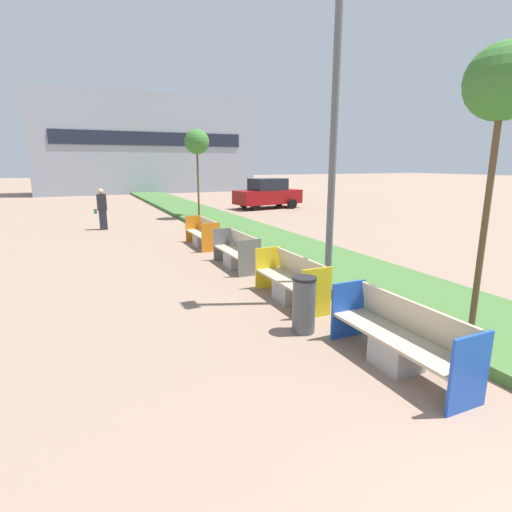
% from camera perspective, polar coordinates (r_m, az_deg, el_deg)
% --- Properties ---
extents(planter_grass_strip, '(2.80, 120.00, 0.18)m').
position_cam_1_polar(planter_grass_strip, '(13.56, 3.20, 1.63)').
color(planter_grass_strip, '#426B33').
rests_on(planter_grass_strip, ground).
extents(building_backdrop, '(20.14, 5.34, 8.98)m').
position_cam_1_polar(building_backdrop, '(41.35, -15.27, 15.04)').
color(building_backdrop, '#939EAD').
rests_on(building_backdrop, ground).
extents(bench_blue_frame, '(0.65, 2.26, 0.94)m').
position_cam_1_polar(bench_blue_frame, '(5.99, 19.79, -11.46)').
color(bench_blue_frame, '#9E9B96').
rests_on(bench_blue_frame, ground).
extents(bench_yellow_frame, '(0.65, 2.06, 0.94)m').
position_cam_1_polar(bench_yellow_frame, '(8.28, 5.04, -3.94)').
color(bench_yellow_frame, '#9E9B96').
rests_on(bench_yellow_frame, ground).
extents(bench_grey_frame, '(0.65, 1.96, 0.94)m').
position_cam_1_polar(bench_grey_frame, '(10.91, -2.75, 0.27)').
color(bench_grey_frame, '#9E9B96').
rests_on(bench_grey_frame, ground).
extents(bench_orange_frame, '(0.65, 1.99, 0.94)m').
position_cam_1_polar(bench_orange_frame, '(13.80, -7.57, 2.89)').
color(bench_orange_frame, '#9E9B96').
rests_on(bench_orange_frame, ground).
extents(litter_bin, '(0.40, 0.40, 0.96)m').
position_cam_1_polar(litter_bin, '(6.76, 6.85, -6.93)').
color(litter_bin, '#4C4F51').
rests_on(litter_bin, ground).
extents(street_lamp_post, '(0.24, 0.44, 6.92)m').
position_cam_1_polar(street_lamp_post, '(7.97, 11.22, 20.48)').
color(street_lamp_post, '#56595B').
rests_on(street_lamp_post, ground).
extents(sapling_tree_near, '(1.10, 1.10, 4.49)m').
position_cam_1_polar(sapling_tree_near, '(7.23, 31.80, 19.96)').
color(sapling_tree_near, brown).
rests_on(sapling_tree_near, ground).
extents(sapling_tree_far, '(1.22, 1.22, 4.43)m').
position_cam_1_polar(sapling_tree_far, '(20.73, -8.45, 15.74)').
color(sapling_tree_far, brown).
rests_on(sapling_tree_far, ground).
extents(pedestrian_walking, '(0.53, 0.24, 1.74)m').
position_cam_1_polar(pedestrian_walking, '(18.31, -21.14, 6.29)').
color(pedestrian_walking, '#232633').
rests_on(pedestrian_walking, ground).
extents(parked_car_distant, '(4.40, 2.32, 1.86)m').
position_cam_1_polar(parked_car_distant, '(25.39, 1.70, 8.88)').
color(parked_car_distant, maroon).
rests_on(parked_car_distant, ground).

